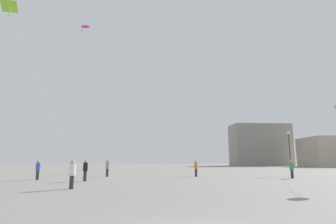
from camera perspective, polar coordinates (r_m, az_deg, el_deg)
person_in_blue at (r=28.46m, az=-25.15°, el=-10.54°), size 0.39×0.39×1.78m
person_in_green at (r=30.62m, az=24.06°, el=-10.49°), size 0.39×0.39×1.80m
person_in_grey at (r=31.70m, az=-12.34°, el=-11.03°), size 0.40×0.40×1.83m
person_in_black at (r=25.36m, az=-16.62°, el=-11.19°), size 0.40×0.40×1.82m
person_in_white at (r=18.71m, az=-19.09°, el=-11.74°), size 0.39×0.39×1.77m
person_in_teal at (r=38.70m, az=-19.04°, el=-10.47°), size 0.40×0.40×1.84m
person_in_orange at (r=31.27m, az=5.76°, el=-11.28°), size 0.39×0.39×1.77m
kite_lime_delta at (r=21.05m, az=-29.65°, el=17.74°), size 4.52×2.20×10.26m
kite_magenta_diamond at (r=27.89m, az=-16.58°, el=16.05°), size 1.01×0.75×13.08m
building_left_hall at (r=102.60m, az=18.32°, el=-6.46°), size 19.58×10.85×14.11m
lamppost_east at (r=37.05m, az=23.65°, el=-6.38°), size 0.36×0.36×5.25m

